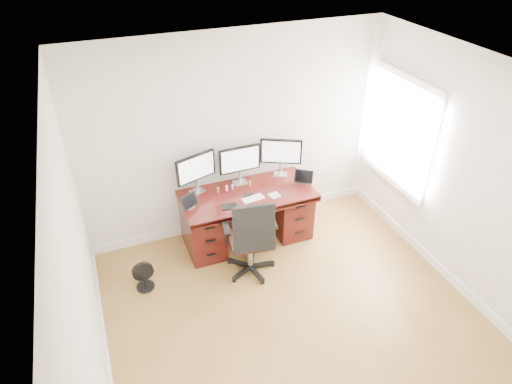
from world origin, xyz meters
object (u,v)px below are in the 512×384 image
object	(u,v)px
office_chair	(251,250)
monitor_center	(240,161)
keyboard	(253,199)
floor_fan	(144,276)
desk	(247,214)

from	to	relation	value
office_chair	monitor_center	distance (m)	1.16
office_chair	keyboard	distance (m)	0.65
office_chair	floor_fan	bearing A→B (deg)	179.25
monitor_center	keyboard	world-z (taller)	monitor_center
keyboard	monitor_center	bearing A→B (deg)	84.66
desk	keyboard	size ratio (longest dim) A/B	6.14
floor_fan	keyboard	world-z (taller)	keyboard
floor_fan	keyboard	distance (m)	1.61
desk	monitor_center	distance (m)	0.72
monitor_center	keyboard	size ratio (longest dim) A/B	1.99
desk	office_chair	world-z (taller)	office_chair
floor_fan	monitor_center	size ratio (longest dim) A/B	0.67
office_chair	monitor_center	bearing A→B (deg)	86.65
floor_fan	monitor_center	xyz separation A→B (m)	(1.46, 0.68, 0.91)
office_chair	floor_fan	distance (m)	1.30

